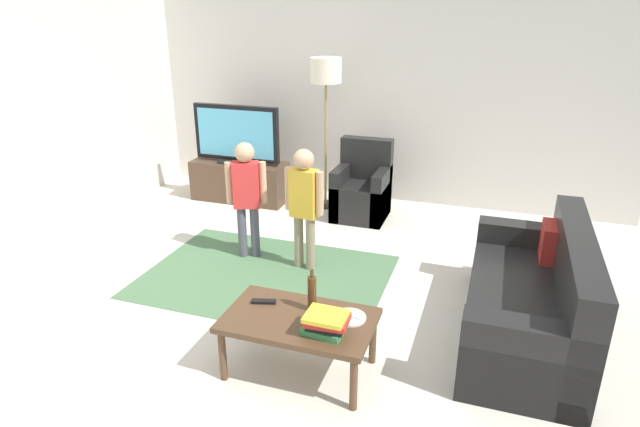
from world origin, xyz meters
The scene contains 15 objects.
ground centered at (0.00, 0.00, 0.00)m, with size 7.80×7.80×0.00m, color beige.
wall_back centered at (0.00, 3.00, 1.35)m, with size 6.00×0.12×2.70m, color silver.
area_rug centered at (-0.50, 0.50, 0.00)m, with size 2.20×1.60×0.01m, color #4C724C.
tv_stand centered at (-1.65, 2.30, 0.24)m, with size 1.20×0.44×0.50m.
tv centered at (-1.65, 2.28, 0.85)m, with size 1.10×0.28×0.71m.
couch centered at (1.81, 0.25, 0.29)m, with size 0.80×1.80×0.86m.
armchair centered at (-0.04, 2.26, 0.30)m, with size 0.60×0.60×0.90m.
floor_lamp centered at (-0.56, 2.45, 1.54)m, with size 0.36×0.36×1.78m.
child_near_tv centered at (-0.83, 0.85, 0.70)m, with size 0.37×0.22×1.16m.
child_center centered at (-0.22, 0.79, 0.70)m, with size 0.39×0.19×1.16m.
coffee_table centered at (0.29, -0.68, 0.37)m, with size 1.00×0.60×0.42m.
book_stack centered at (0.51, -0.79, 0.50)m, with size 0.30×0.23×0.14m.
bottle centered at (0.34, -0.56, 0.55)m, with size 0.06×0.06×0.31m.
tv_remote centered at (-0.01, -0.58, 0.43)m, with size 0.17×0.05×0.02m, color black.
plate centered at (0.61, -0.58, 0.43)m, with size 0.22×0.22×0.02m.
Camera 1 is at (1.41, -3.55, 2.38)m, focal length 30.42 mm.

